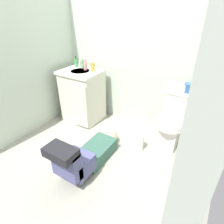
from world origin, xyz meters
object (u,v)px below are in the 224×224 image
toilet (173,121)px  vanity_cabinet (83,95)px  bottle_green (83,64)px  faucet (87,65)px  bottle_pink (85,64)px  bottle_amber (93,67)px  paper_towel_roll (139,142)px  tissue_box (176,86)px  bottle_white (80,64)px  soap_dispenser (76,62)px  person_plumber (87,154)px  toiletry_bag (189,88)px  bottle_clear (92,65)px

toilet → vanity_cabinet: (-1.41, -0.06, 0.05)m
toilet → bottle_green: (-1.44, 0.04, 0.53)m
toilet → faucet: size_ratio=7.50×
faucet → bottle_pink: (0.04, -0.08, 0.03)m
toilet → bottle_amber: (-1.24, 0.01, 0.51)m
toilet → paper_towel_roll: (-0.30, -0.32, -0.25)m
vanity_cabinet → tissue_box: 1.43m
bottle_amber → paper_towel_roll: bearing=-19.2°
faucet → bottle_pink: 0.10m
bottle_green → paper_towel_roll: 1.43m
faucet → bottle_white: (-0.10, -0.02, 0.01)m
soap_dispenser → bottle_white: 0.09m
person_plumber → paper_towel_roll: 0.71m
vanity_cabinet → bottle_pink: bottle_pink is taller
tissue_box → toiletry_bag: toiletry_bag is taller
bottle_white → paper_towel_roll: 1.49m
toiletry_bag → bottle_pink: bearing=-176.6°
toilet → faucet: (-1.42, 0.09, 0.50)m
vanity_cabinet → soap_dispenser: (-0.19, 0.13, 0.47)m
faucet → bottle_pink: size_ratio=0.60×
vanity_cabinet → paper_towel_roll: 1.18m
bottle_white → bottle_pink: size_ratio=0.68×
toiletry_bag → bottle_white: bottle_white is taller
bottle_clear → bottle_amber: size_ratio=0.98×
paper_towel_roll → toiletry_bag: bearing=45.4°
faucet → paper_towel_roll: (1.12, -0.41, -0.76)m
bottle_amber → paper_towel_roll: bottle_amber is taller
person_plumber → bottle_clear: bottle_clear is taller
person_plumber → paper_towel_roll: person_plumber is taller
tissue_box → soap_dispenser: 1.57m
bottle_white → bottle_clear: bearing=10.9°
vanity_cabinet → bottle_clear: 0.50m
soap_dispenser → bottle_white: bearing=-2.1°
bottle_amber → bottle_clear: bearing=131.7°
soap_dispenser → toiletry_bag: bearing=0.8°
bottle_pink → paper_towel_roll: bearing=-16.7°
bottle_amber → paper_towel_roll: (0.94, -0.33, -0.77)m
vanity_cabinet → soap_dispenser: size_ratio=4.94×
bottle_amber → bottle_pink: bearing=-176.8°
bottle_white → bottle_clear: bottle_clear is taller
toilet → tissue_box: 0.44m
person_plumber → bottle_pink: 1.35m
faucet → person_plumber: faucet is taller
soap_dispenser → bottle_pink: same height
tissue_box → bottle_green: bottle_green is taller
faucet → bottle_green: 0.05m
soap_dispenser → bottle_pink: size_ratio=1.00×
bottle_pink → bottle_amber: bearing=3.2°
faucet → bottle_amber: 0.19m
person_plumber → faucet: bearing=126.1°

